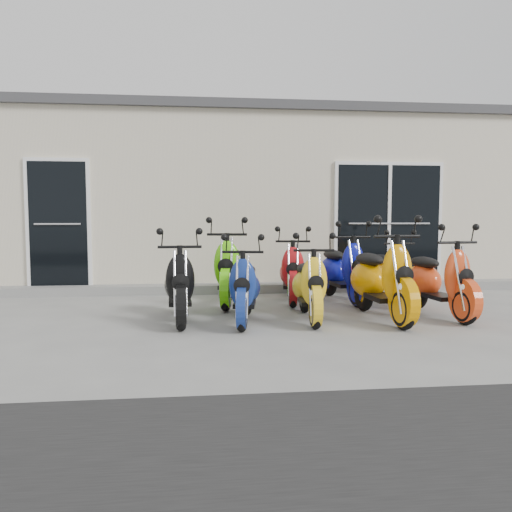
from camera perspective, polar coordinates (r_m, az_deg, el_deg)
The scene contains 15 objects.
ground at distance 6.79m, azimuth 0.56°, elevation -6.72°, with size 80.00×80.00×0.00m, color gray.
building at distance 11.84m, azimuth -2.44°, elevation 5.86°, with size 14.00×6.00×3.20m, color beige.
roof_cap at distance 12.00m, azimuth -2.47°, elevation 13.91°, with size 14.20×6.20×0.16m, color #3F3F42.
front_step at distance 8.76m, azimuth -1.02°, elevation -3.67°, with size 14.00×0.40×0.15m, color gray.
door_left at distance 9.11m, azimuth -21.65°, elevation 3.80°, with size 1.07×0.08×2.22m, color black.
door_right at distance 9.42m, azimuth 14.89°, elevation 3.99°, with size 2.02×0.08×2.22m, color black.
scooter_front_black at distance 6.36m, azimuth -8.74°, elevation -2.08°, with size 0.59×1.62×1.20m, color black, non-canonical shape.
scooter_front_blue at distance 6.22m, azimuth -1.29°, elevation -2.50°, with size 0.56×1.53×1.13m, color navy, non-canonical shape.
scooter_front_orange_a at distance 6.40m, azimuth 6.14°, elevation -2.28°, with size 0.56×1.54×1.14m, color yellow, non-canonical shape.
scooter_front_orange_b at distance 6.60m, azimuth 14.15°, elevation -1.27°, with size 0.66×1.83×1.35m, color orange, non-canonical shape.
scooter_front_red at distance 7.05m, azimuth 20.19°, elevation -1.48°, with size 0.61×1.68×1.24m, color #EA471A, non-canonical shape.
scooter_back_green at distance 7.56m, azimuth -3.02°, elevation -0.50°, with size 0.65×1.80×1.33m, color #5BDB0C, non-canonical shape.
scooter_back_red at distance 7.77m, azimuth 4.14°, elevation -0.88°, with size 0.59×1.61×1.19m, color #B31318, non-canonical shape.
scooter_back_blue at distance 7.90m, azimuth 9.84°, elevation -0.57°, with size 0.62×1.71×1.27m, color #0E1395, non-canonical shape.
scooter_back_yellow at distance 8.25m, azimuth 15.01°, elevation -0.90°, with size 0.56×1.53×1.13m, color orange, non-canonical shape.
Camera 1 is at (-0.79, -6.61, 1.33)m, focal length 35.00 mm.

